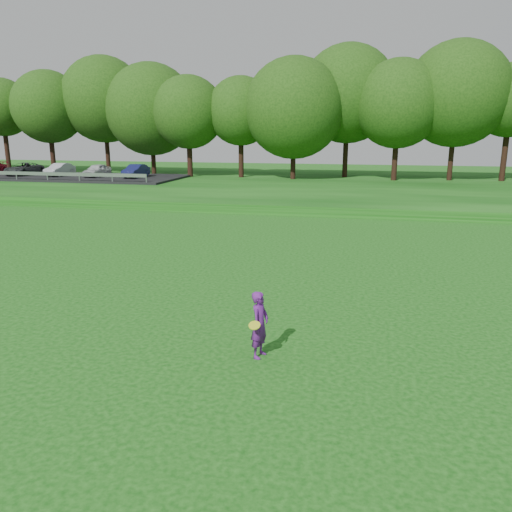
# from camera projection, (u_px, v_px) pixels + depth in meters

# --- Properties ---
(ground) EXTENTS (140.00, 140.00, 0.00)m
(ground) POSITION_uv_depth(u_px,v_px,m) (134.00, 339.00, 12.17)
(ground) COLOR #0F460D
(ground) RESTS_ON ground
(berm) EXTENTS (130.00, 30.00, 0.60)m
(berm) POSITION_uv_depth(u_px,v_px,m) (308.00, 185.00, 44.26)
(berm) COLOR #0F460D
(berm) RESTS_ON ground
(walking_path) EXTENTS (130.00, 1.60, 0.04)m
(walking_path) POSITION_uv_depth(u_px,v_px,m) (279.00, 213.00, 31.08)
(walking_path) COLOR gray
(walking_path) RESTS_ON ground
(treeline) EXTENTS (104.00, 7.00, 15.00)m
(treeline) POSITION_uv_depth(u_px,v_px,m) (315.00, 97.00, 46.16)
(treeline) COLOR #173B0D
(treeline) RESTS_ON berm
(parking_lot) EXTENTS (24.00, 9.00, 1.38)m
(parking_lot) POSITION_uv_depth(u_px,v_px,m) (54.00, 173.00, 48.26)
(parking_lot) COLOR black
(parking_lot) RESTS_ON berm
(woman) EXTENTS (0.47, 0.81, 1.52)m
(woman) POSITION_uv_depth(u_px,v_px,m) (260.00, 325.00, 11.03)
(woman) COLOR #631C80
(woman) RESTS_ON ground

